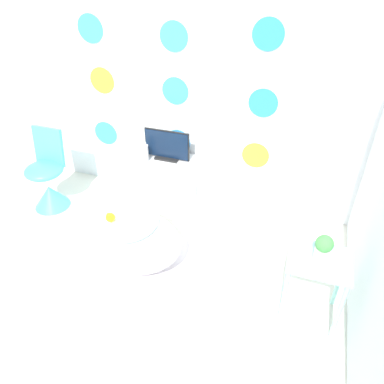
% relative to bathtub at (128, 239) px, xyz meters
% --- Properties ---
extents(ground_plane, '(12.00, 12.00, 0.00)m').
position_rel_bathtub_xyz_m(ground_plane, '(0.06, -0.64, -0.23)').
color(ground_plane, silver).
extents(wall_back_dotted, '(4.47, 0.05, 2.60)m').
position_rel_bathtub_xyz_m(wall_back_dotted, '(0.06, 1.11, 1.07)').
color(wall_back_dotted, white).
rests_on(wall_back_dotted, ground_plane).
extents(rug, '(1.26, 0.98, 0.01)m').
position_rel_bathtub_xyz_m(rug, '(-0.00, -0.08, -0.22)').
color(rug, silver).
rests_on(rug, ground_plane).
extents(bathtub, '(0.92, 0.66, 0.45)m').
position_rel_bathtub_xyz_m(bathtub, '(0.00, 0.00, 0.00)').
color(bathtub, white).
rests_on(bathtub, ground_plane).
extents(rubber_duck, '(0.08, 0.08, 0.09)m').
position_rel_bathtub_xyz_m(rubber_duck, '(-0.10, -0.07, 0.27)').
color(rubber_duck, yellow).
rests_on(rubber_duck, bathtub).
extents(chair, '(0.38, 0.38, 0.82)m').
position_rel_bathtub_xyz_m(chair, '(-1.11, 0.45, 0.04)').
color(chair, '#4CC6DB').
rests_on(chair, ground_plane).
extents(tv_cabinet, '(0.50, 0.33, 0.52)m').
position_rel_bathtub_xyz_m(tv_cabinet, '(0.01, 0.90, 0.03)').
color(tv_cabinet, silver).
rests_on(tv_cabinet, ground_plane).
extents(tv, '(0.45, 0.12, 0.30)m').
position_rel_bathtub_xyz_m(tv, '(0.01, 0.90, 0.43)').
color(tv, black).
rests_on(tv, tv_cabinet).
extents(vase, '(0.08, 0.08, 0.19)m').
position_rel_bathtub_xyz_m(vase, '(-0.19, 0.79, 0.38)').
color(vase, white).
rests_on(vase, tv_cabinet).
extents(side_table, '(0.42, 0.35, 0.56)m').
position_rel_bathtub_xyz_m(side_table, '(1.50, -0.08, 0.21)').
color(side_table, '#99E0D8').
rests_on(side_table, ground_plane).
extents(potted_plant_left, '(0.12, 0.12, 0.20)m').
position_rel_bathtub_xyz_m(potted_plant_left, '(1.50, -0.08, 0.43)').
color(potted_plant_left, white).
rests_on(potted_plant_left, side_table).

